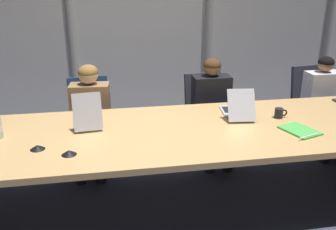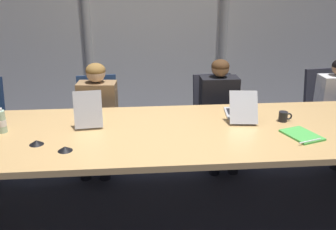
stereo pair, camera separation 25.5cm
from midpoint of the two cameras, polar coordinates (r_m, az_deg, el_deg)
ground_plane at (r=3.44m, az=-2.04°, el=-13.89°), size 15.62×15.62×0.00m
conference_table at (r=3.13m, az=-2.18°, el=-4.60°), size 4.62×1.24×0.74m
curtain_backdrop at (r=5.25m, az=-6.11°, el=16.58°), size 7.81×0.17×3.18m
laptop_left_mid at (r=3.27m, az=-14.59°, el=-0.53°), size 0.27×0.44×0.32m
laptop_center at (r=3.44m, az=8.49°, el=0.85°), size 0.29×0.48×0.28m
office_chair_left_mid at (r=4.14m, az=-13.40°, el=-2.81°), size 0.60×0.60×0.93m
office_chair_center at (r=4.25m, az=4.34°, el=-1.72°), size 0.60×0.60×0.92m
office_chair_right_mid at (r=4.73m, az=19.97°, el=-0.46°), size 0.60×0.61×0.95m
person_left_mid at (r=3.89m, az=-13.80°, el=0.33°), size 0.44×0.57×1.12m
person_center at (r=4.01m, az=5.17°, el=1.48°), size 0.41×0.55×1.14m
person_right_mid at (r=4.53m, az=21.64°, el=2.09°), size 0.41×0.55×1.11m
coffee_mug_near at (r=3.45m, az=14.81°, el=0.25°), size 0.12×0.08×0.09m
conference_mic_middle at (r=2.95m, az=-21.91°, el=-4.68°), size 0.11×0.11×0.03m
conference_mic_right_side at (r=2.79m, az=-17.63°, el=-5.59°), size 0.11×0.11×0.03m
spiral_notepad at (r=3.20m, az=17.59°, el=-2.35°), size 0.30×0.36×0.03m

